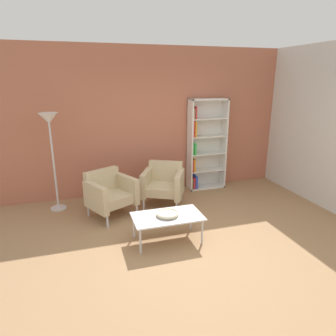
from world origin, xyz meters
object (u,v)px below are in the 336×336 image
at_px(decorative_bowl, 167,214).
at_px(floor_lamp_torchiere, 50,130).
at_px(armchair_spare_guest, 164,183).
at_px(armchair_near_window, 110,193).
at_px(coffee_table_low, 167,218).
at_px(bookshelf_tall, 204,146).

xyz_separation_m(decorative_bowl, floor_lamp_torchiere, (-1.58, 1.67, 1.01)).
bearing_deg(armchair_spare_guest, armchair_near_window, -142.10).
xyz_separation_m(armchair_near_window, floor_lamp_torchiere, (-0.88, 0.55, 1.03)).
height_order(decorative_bowl, armchair_near_window, armchair_near_window).
height_order(coffee_table_low, floor_lamp_torchiere, floor_lamp_torchiere).
height_order(bookshelf_tall, coffee_table_low, bookshelf_tall).
height_order(armchair_near_window, floor_lamp_torchiere, floor_lamp_torchiere).
bearing_deg(armchair_near_window, floor_lamp_torchiere, 120.69).
bearing_deg(bookshelf_tall, coffee_table_low, -125.77).
height_order(decorative_bowl, armchair_spare_guest, armchair_spare_guest).
bearing_deg(floor_lamp_torchiere, armchair_near_window, -31.78).
height_order(bookshelf_tall, floor_lamp_torchiere, bookshelf_tall).
distance_m(coffee_table_low, floor_lamp_torchiere, 2.54).
bearing_deg(armchair_near_window, decorative_bowl, -85.74).
bearing_deg(decorative_bowl, bookshelf_tall, 54.23).
bearing_deg(bookshelf_tall, decorative_bowl, -125.77).
bearing_deg(decorative_bowl, armchair_spare_guest, 76.04).
xyz_separation_m(decorative_bowl, armchair_near_window, (-0.69, 1.12, -0.02)).
bearing_deg(floor_lamp_torchiere, bookshelf_tall, 5.30).
xyz_separation_m(coffee_table_low, floor_lamp_torchiere, (-1.58, 1.67, 1.08)).
bearing_deg(armchair_spare_guest, floor_lamp_torchiere, -163.36).
xyz_separation_m(coffee_table_low, decorative_bowl, (0.00, 0.00, 0.07)).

